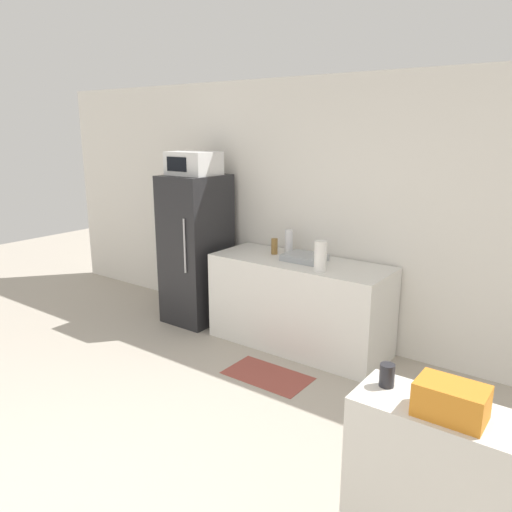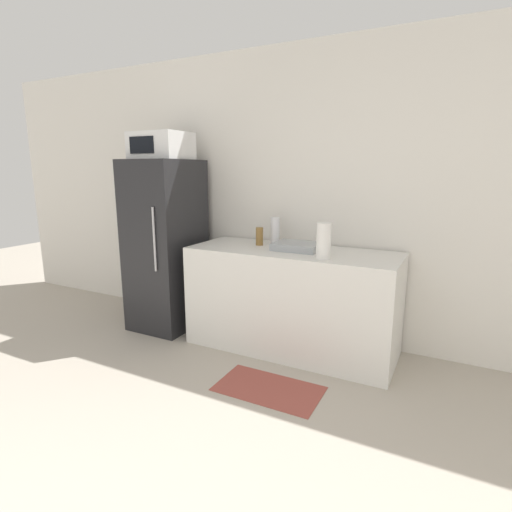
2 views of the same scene
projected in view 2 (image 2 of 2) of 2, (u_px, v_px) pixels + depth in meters
wall_back at (327, 197)px, 3.51m from camera, size 8.00×0.06×2.60m
refrigerator at (166, 245)px, 3.89m from camera, size 0.58×0.68×1.63m
microwave at (161, 146)px, 3.69m from camera, size 0.50×0.41×0.25m
counter at (292, 300)px, 3.43m from camera, size 1.77×0.67×0.88m
sink_basin at (297, 246)px, 3.35m from camera, size 0.38×0.30×0.06m
bottle_tall at (275, 231)px, 3.57m from camera, size 0.08×0.08×0.24m
bottle_short at (259, 236)px, 3.54m from camera, size 0.07×0.07×0.16m
paper_towel_roll at (324, 241)px, 2.99m from camera, size 0.11×0.11×0.27m
kitchen_rug at (269, 388)px, 2.85m from camera, size 0.75×0.42×0.01m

